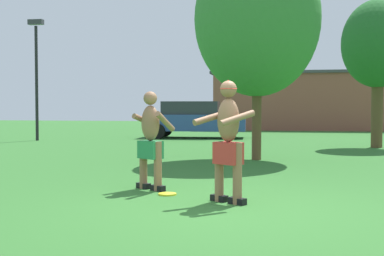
# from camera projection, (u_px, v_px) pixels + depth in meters

# --- Properties ---
(ground_plane) EXTENTS (80.00, 80.00, 0.00)m
(ground_plane) POSITION_uv_depth(u_px,v_px,m) (230.00, 209.00, 6.88)
(ground_plane) COLOR #2D6628
(player_with_cap) EXTENTS (0.88, 0.76, 1.74)m
(player_with_cap) POSITION_uv_depth(u_px,v_px,m) (228.00, 135.00, 7.27)
(player_with_cap) COLOR black
(player_with_cap) RESTS_ON ground_plane
(player_in_green) EXTENTS (0.70, 0.80, 1.61)m
(player_in_green) POSITION_uv_depth(u_px,v_px,m) (151.00, 138.00, 8.45)
(player_in_green) COLOR black
(player_in_green) RESTS_ON ground_plane
(frisbee) EXTENTS (0.28, 0.28, 0.03)m
(frisbee) POSITION_uv_depth(u_px,v_px,m) (167.00, 194.00, 7.97)
(frisbee) COLOR yellow
(frisbee) RESTS_ON ground_plane
(car_blue_mid_lot) EXTENTS (4.40, 2.23, 1.58)m
(car_blue_mid_lot) POSITION_uv_depth(u_px,v_px,m) (194.00, 119.00, 22.42)
(car_blue_mid_lot) COLOR #2D478C
(car_blue_mid_lot) RESTS_ON ground_plane
(lamp_post) EXTENTS (0.60, 0.24, 4.81)m
(lamp_post) POSITION_uv_depth(u_px,v_px,m) (36.00, 65.00, 20.57)
(lamp_post) COLOR black
(lamp_post) RESTS_ON ground_plane
(outbuilding_behind_lot) EXTENTS (10.15, 5.28, 3.38)m
(outbuilding_behind_lot) POSITION_uv_depth(u_px,v_px,m) (299.00, 101.00, 31.14)
(outbuilding_behind_lot) COLOR brown
(outbuilding_behind_lot) RESTS_ON ground_plane
(tree_right_field) EXTENTS (3.19, 3.19, 5.54)m
(tree_right_field) POSITION_uv_depth(u_px,v_px,m) (257.00, 19.00, 13.10)
(tree_right_field) COLOR brown
(tree_right_field) RESTS_ON ground_plane
(tree_behind_players) EXTENTS (2.36, 2.36, 4.89)m
(tree_behind_players) POSITION_uv_depth(u_px,v_px,m) (378.00, 45.00, 17.01)
(tree_behind_players) COLOR brown
(tree_behind_players) RESTS_ON ground_plane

